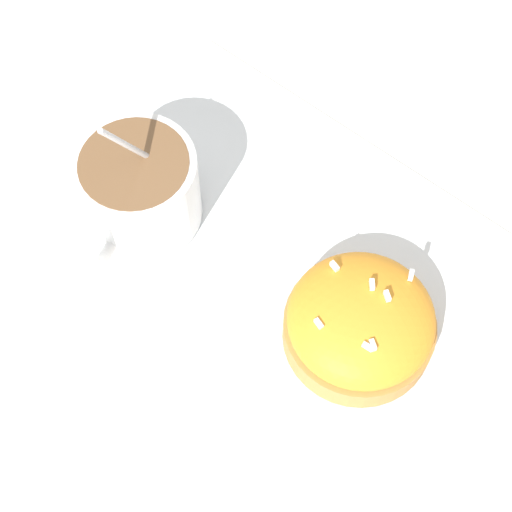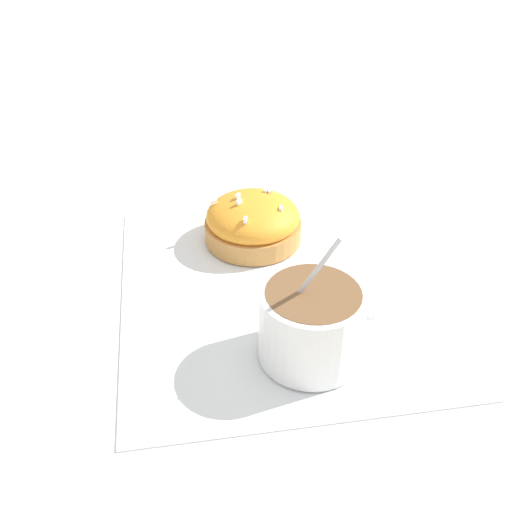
{
  "view_description": "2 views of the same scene",
  "coord_description": "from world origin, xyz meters",
  "views": [
    {
      "loc": [
        -0.15,
        0.23,
        0.55
      ],
      "look_at": [
        -0.01,
        -0.0,
        0.04
      ],
      "focal_mm": 60.0,
      "sensor_mm": 36.0,
      "label": 1
    },
    {
      "loc": [
        0.43,
        -0.14,
        0.36
      ],
      "look_at": [
        -0.01,
        -0.02,
        0.04
      ],
      "focal_mm": 42.0,
      "sensor_mm": 36.0,
      "label": 2
    }
  ],
  "objects": [
    {
      "name": "ground_plane",
      "position": [
        0.0,
        0.0,
        0.0
      ],
      "size": [
        3.0,
        3.0,
        0.0
      ],
      "primitive_type": "plane",
      "color": "silver"
    },
    {
      "name": "coffee_cup",
      "position": [
        0.09,
        0.0,
        0.04
      ],
      "size": [
        0.09,
        0.11,
        0.12
      ],
      "color": "white",
      "rests_on": "paper_napkin"
    },
    {
      "name": "frosted_pastry",
      "position": [
        -0.09,
        -0.0,
        0.03
      ],
      "size": [
        0.1,
        0.1,
        0.05
      ],
      "color": "#C18442",
      "rests_on": "paper_napkin"
    },
    {
      "name": "paper_napkin",
      "position": [
        0.0,
        0.0,
        0.0
      ],
      "size": [
        0.36,
        0.33,
        0.0
      ],
      "color": "white",
      "rests_on": "ground_plane"
    }
  ]
}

